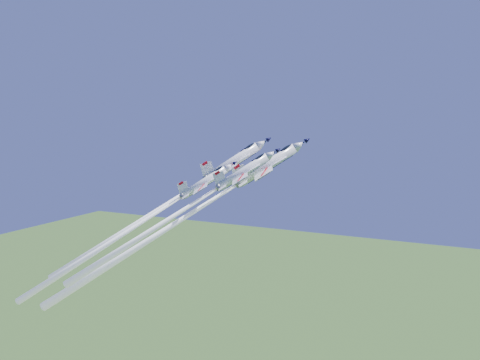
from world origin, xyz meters
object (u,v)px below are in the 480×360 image
at_px(jet_lead, 177,222).
at_px(jet_slot, 129,231).
at_px(jet_right, 175,215).
at_px(jet_left, 163,207).

bearing_deg(jet_lead, jet_slot, -79.26).
bearing_deg(jet_lead, jet_right, 3.05).
height_order(jet_left, jet_slot, jet_left).
distance_m(jet_lead, jet_slot, 10.28).
bearing_deg(jet_right, jet_lead, -176.95).
xyz_separation_m(jet_lead, jet_right, (3.10, -5.69, 2.69)).
height_order(jet_lead, jet_right, jet_lead).
relative_size(jet_lead, jet_right, 1.31).
distance_m(jet_left, jet_right, 12.85).
xyz_separation_m(jet_lead, jet_left, (-5.97, 3.40, 2.30)).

